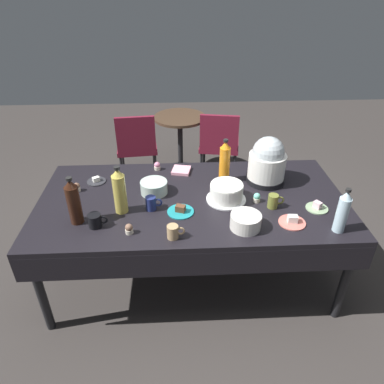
{
  "coord_description": "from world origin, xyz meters",
  "views": [
    {
      "loc": [
        -0.11,
        -2.14,
        2.14
      ],
      "look_at": [
        0.0,
        0.0,
        0.8
      ],
      "focal_mm": 33.14,
      "sensor_mm": 36.0,
      "label": 1
    }
  ],
  "objects_px": {
    "round_cafe_table": "(180,134)",
    "cupcake_berry": "(77,187)",
    "potluck_table": "(192,205)",
    "dessert_plate_sage": "(317,207)",
    "glass_salad_bowl": "(154,187)",
    "soda_bottle_orange_juice": "(225,162)",
    "dessert_plate_charcoal": "(96,181)",
    "soda_bottle_water": "(343,212)",
    "soda_bottle_cola": "(74,202)",
    "coffee_mug_navy": "(151,203)",
    "maroon_chair_right": "(219,142)",
    "coffee_mug_tan": "(173,232)",
    "coffee_mug_black": "(95,221)",
    "cupcake_cocoa": "(129,229)",
    "dessert_plate_coral": "(292,221)",
    "maroon_chair_left": "(137,144)",
    "frosted_layer_cake": "(226,192)",
    "cupcake_lemon": "(257,198)",
    "cupcake_vanilla": "(157,166)",
    "soda_bottle_ginger_ale": "(120,191)",
    "coffee_mug_olive": "(273,201)",
    "slow_cooker": "(267,162)",
    "dessert_plate_teal": "(181,211)",
    "ceramic_snack_bowl": "(246,221)"
  },
  "relations": [
    {
      "from": "round_cafe_table",
      "to": "cupcake_berry",
      "type": "bearing_deg",
      "value": -116.05
    },
    {
      "from": "potluck_table",
      "to": "dessert_plate_sage",
      "type": "height_order",
      "value": "dessert_plate_sage"
    },
    {
      "from": "glass_salad_bowl",
      "to": "soda_bottle_orange_juice",
      "type": "relative_size",
      "value": 0.57
    },
    {
      "from": "soda_bottle_orange_juice",
      "to": "round_cafe_table",
      "type": "xyz_separation_m",
      "value": [
        -0.31,
        1.53,
        -0.41
      ]
    },
    {
      "from": "dessert_plate_charcoal",
      "to": "soda_bottle_water",
      "type": "distance_m",
      "value": 1.77
    },
    {
      "from": "glass_salad_bowl",
      "to": "soda_bottle_cola",
      "type": "bearing_deg",
      "value": -145.44
    },
    {
      "from": "soda_bottle_water",
      "to": "coffee_mug_navy",
      "type": "xyz_separation_m",
      "value": [
        -1.18,
        0.29,
        -0.09
      ]
    },
    {
      "from": "soda_bottle_cola",
      "to": "maroon_chair_right",
      "type": "height_order",
      "value": "soda_bottle_cola"
    },
    {
      "from": "coffee_mug_tan",
      "to": "coffee_mug_black",
      "type": "bearing_deg",
      "value": 164.41
    },
    {
      "from": "cupcake_cocoa",
      "to": "soda_bottle_water",
      "type": "height_order",
      "value": "soda_bottle_water"
    },
    {
      "from": "dessert_plate_coral",
      "to": "maroon_chair_right",
      "type": "distance_m",
      "value": 1.91
    },
    {
      "from": "dessert_plate_charcoal",
      "to": "maroon_chair_left",
      "type": "xyz_separation_m",
      "value": [
        0.19,
        1.28,
        -0.27
      ]
    },
    {
      "from": "frosted_layer_cake",
      "to": "cupcake_lemon",
      "type": "bearing_deg",
      "value": -8.27
    },
    {
      "from": "coffee_mug_black",
      "to": "round_cafe_table",
      "type": "bearing_deg",
      "value": 74.32
    },
    {
      "from": "frosted_layer_cake",
      "to": "maroon_chair_right",
      "type": "height_order",
      "value": "frosted_layer_cake"
    },
    {
      "from": "frosted_layer_cake",
      "to": "cupcake_vanilla",
      "type": "relative_size",
      "value": 4.19
    },
    {
      "from": "dessert_plate_sage",
      "to": "soda_bottle_ginger_ale",
      "type": "height_order",
      "value": "soda_bottle_ginger_ale"
    },
    {
      "from": "glass_salad_bowl",
      "to": "soda_bottle_ginger_ale",
      "type": "relative_size",
      "value": 0.58
    },
    {
      "from": "glass_salad_bowl",
      "to": "frosted_layer_cake",
      "type": "bearing_deg",
      "value": -13.7
    },
    {
      "from": "glass_salad_bowl",
      "to": "dessert_plate_sage",
      "type": "xyz_separation_m",
      "value": [
        1.13,
        -0.27,
        -0.03
      ]
    },
    {
      "from": "dessert_plate_charcoal",
      "to": "coffee_mug_tan",
      "type": "bearing_deg",
      "value": -49.94
    },
    {
      "from": "cupcake_cocoa",
      "to": "cupcake_vanilla",
      "type": "height_order",
      "value": "same"
    },
    {
      "from": "coffee_mug_olive",
      "to": "maroon_chair_left",
      "type": "bearing_deg",
      "value": 122.96
    },
    {
      "from": "dessert_plate_charcoal",
      "to": "cupcake_cocoa",
      "type": "relative_size",
      "value": 2.15
    },
    {
      "from": "frosted_layer_cake",
      "to": "cupcake_cocoa",
      "type": "relative_size",
      "value": 4.19
    },
    {
      "from": "cupcake_berry",
      "to": "maroon_chair_right",
      "type": "bearing_deg",
      "value": 48.73
    },
    {
      "from": "potluck_table",
      "to": "slow_cooker",
      "type": "height_order",
      "value": "slow_cooker"
    },
    {
      "from": "coffee_mug_olive",
      "to": "round_cafe_table",
      "type": "relative_size",
      "value": 0.16
    },
    {
      "from": "soda_bottle_cola",
      "to": "coffee_mug_olive",
      "type": "distance_m",
      "value": 1.32
    },
    {
      "from": "cupcake_berry",
      "to": "coffee_mug_black",
      "type": "relative_size",
      "value": 0.54
    },
    {
      "from": "potluck_table",
      "to": "maroon_chair_right",
      "type": "distance_m",
      "value": 1.6
    },
    {
      "from": "soda_bottle_cola",
      "to": "soda_bottle_ginger_ale",
      "type": "bearing_deg",
      "value": 21.3
    },
    {
      "from": "coffee_mug_tan",
      "to": "dessert_plate_sage",
      "type": "bearing_deg",
      "value": 14.76
    },
    {
      "from": "coffee_mug_tan",
      "to": "round_cafe_table",
      "type": "height_order",
      "value": "coffee_mug_tan"
    },
    {
      "from": "soda_bottle_ginger_ale",
      "to": "maroon_chair_right",
      "type": "bearing_deg",
      "value": 62.63
    },
    {
      "from": "glass_salad_bowl",
      "to": "dessert_plate_coral",
      "type": "distance_m",
      "value": 1.0
    },
    {
      "from": "dessert_plate_teal",
      "to": "coffee_mug_olive",
      "type": "height_order",
      "value": "coffee_mug_olive"
    },
    {
      "from": "soda_bottle_water",
      "to": "dessert_plate_sage",
      "type": "bearing_deg",
      "value": 101.32
    },
    {
      "from": "cupcake_berry",
      "to": "glass_salad_bowl",
      "type": "bearing_deg",
      "value": -5.13
    },
    {
      "from": "dessert_plate_teal",
      "to": "frosted_layer_cake",
      "type": "bearing_deg",
      "value": 22.24
    },
    {
      "from": "cupcake_lemon",
      "to": "soda_bottle_water",
      "type": "height_order",
      "value": "soda_bottle_water"
    },
    {
      "from": "soda_bottle_water",
      "to": "soda_bottle_orange_juice",
      "type": "bearing_deg",
      "value": 134.39
    },
    {
      "from": "glass_salad_bowl",
      "to": "dessert_plate_coral",
      "type": "relative_size",
      "value": 1.13
    },
    {
      "from": "potluck_table",
      "to": "glass_salad_bowl",
      "type": "height_order",
      "value": "glass_salad_bowl"
    },
    {
      "from": "coffee_mug_olive",
      "to": "soda_bottle_orange_juice",
      "type": "bearing_deg",
      "value": 127.7
    },
    {
      "from": "soda_bottle_ginger_ale",
      "to": "coffee_mug_olive",
      "type": "height_order",
      "value": "soda_bottle_ginger_ale"
    },
    {
      "from": "cupcake_lemon",
      "to": "soda_bottle_cola",
      "type": "bearing_deg",
      "value": -171.71
    },
    {
      "from": "ceramic_snack_bowl",
      "to": "coffee_mug_olive",
      "type": "bearing_deg",
      "value": 43.21
    },
    {
      "from": "potluck_table",
      "to": "coffee_mug_olive",
      "type": "relative_size",
      "value": 19.44
    },
    {
      "from": "slow_cooker",
      "to": "dessert_plate_charcoal",
      "type": "distance_m",
      "value": 1.32
    }
  ]
}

